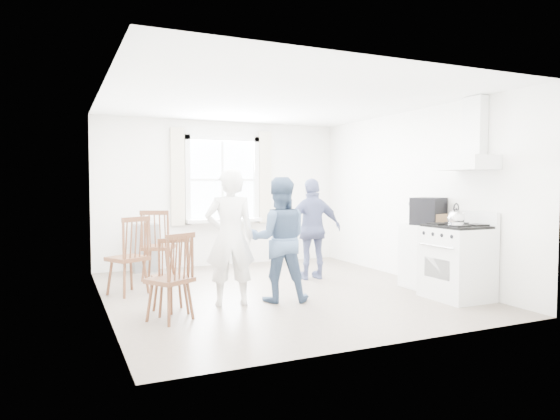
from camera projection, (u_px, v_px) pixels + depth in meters
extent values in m
cube|color=#7C6D5F|center=(278.00, 292.00, 6.85)|extent=(4.62, 5.12, 0.02)
cube|color=white|center=(222.00, 194.00, 9.07)|extent=(4.62, 0.04, 2.64)
cube|color=white|center=(392.00, 203.00, 4.48)|extent=(4.62, 0.04, 2.64)
cube|color=white|center=(101.00, 199.00, 5.85)|extent=(0.04, 5.12, 2.64)
cube|color=white|center=(412.00, 195.00, 7.71)|extent=(0.04, 5.12, 2.64)
cube|color=white|center=(278.00, 100.00, 6.71)|extent=(4.62, 5.12, 0.02)
cube|color=white|center=(222.00, 180.00, 9.03)|extent=(1.20, 0.02, 1.40)
cube|color=white|center=(222.00, 138.00, 8.96)|extent=(1.38, 0.09, 0.09)
cube|color=white|center=(223.00, 221.00, 9.04)|extent=(1.38, 0.09, 0.09)
cube|color=white|center=(187.00, 180.00, 8.74)|extent=(0.09, 0.09, 1.58)
cube|color=white|center=(256.00, 180.00, 9.27)|extent=(0.09, 0.09, 1.58)
cube|color=white|center=(224.00, 220.00, 8.97)|extent=(1.38, 0.24, 0.06)
cube|color=beige|center=(178.00, 177.00, 8.65)|extent=(0.24, 0.05, 1.70)
cube|color=beige|center=(265.00, 177.00, 9.32)|extent=(0.24, 0.05, 1.70)
cube|color=white|center=(465.00, 163.00, 6.35)|extent=(0.45, 0.76, 0.18)
cube|color=white|center=(475.00, 127.00, 6.39)|extent=(0.14, 0.30, 0.76)
cube|color=gray|center=(146.00, 248.00, 8.37)|extent=(0.40, 0.30, 0.80)
cube|color=silver|center=(457.00, 263.00, 6.37)|extent=(0.65, 0.76, 0.92)
cube|color=black|center=(457.00, 226.00, 6.35)|extent=(0.61, 0.72, 0.03)
cube|color=silver|center=(475.00, 219.00, 6.46)|extent=(0.06, 0.76, 0.20)
cylinder|color=silver|center=(436.00, 246.00, 6.22)|extent=(0.02, 0.61, 0.02)
sphere|color=silver|center=(456.00, 218.00, 6.14)|extent=(0.21, 0.21, 0.21)
cylinder|color=silver|center=(456.00, 223.00, 6.14)|extent=(0.19, 0.19, 0.04)
torus|color=black|center=(456.00, 208.00, 6.13)|extent=(0.13, 0.06, 0.13)
cube|color=white|center=(424.00, 256.00, 7.04)|extent=(0.50, 0.55, 0.90)
cube|color=black|center=(429.00, 218.00, 6.99)|extent=(0.54, 0.52, 0.20)
cube|color=black|center=(429.00, 204.00, 6.98)|extent=(0.54, 0.52, 0.18)
cube|color=olive|center=(440.00, 220.00, 6.83)|extent=(0.29, 0.24, 0.16)
cube|color=#4D2A19|center=(128.00, 258.00, 6.65)|extent=(0.60, 0.59, 0.05)
cube|color=#4D2A19|center=(136.00, 238.00, 6.52)|extent=(0.40, 0.26, 0.58)
cylinder|color=#4D2A19|center=(128.00, 277.00, 6.66)|extent=(0.04, 0.04, 0.46)
cube|color=#4D2A19|center=(171.00, 278.00, 5.69)|extent=(0.39, 0.37, 0.04)
cube|color=#4D2A19|center=(174.00, 259.00, 5.53)|extent=(0.36, 0.07, 0.48)
cylinder|color=#4D2A19|center=(171.00, 296.00, 5.70)|extent=(0.03, 0.03, 0.38)
cube|color=#4D2A19|center=(170.00, 280.00, 5.36)|extent=(0.55, 0.55, 0.05)
cube|color=#4D2A19|center=(181.00, 257.00, 5.25)|extent=(0.36, 0.26, 0.53)
cylinder|color=#4D2A19|center=(170.00, 301.00, 5.37)|extent=(0.04, 0.04, 0.42)
imported|color=white|center=(230.00, 238.00, 6.02)|extent=(0.71, 0.71, 1.65)
imported|color=#405676|center=(279.00, 239.00, 6.25)|extent=(0.96, 0.96, 1.56)
imported|color=navy|center=(313.00, 229.00, 7.71)|extent=(1.00, 1.00, 1.56)
imported|color=#35793B|center=(229.00, 210.00, 8.98)|extent=(0.23, 0.23, 0.32)
cube|color=#4D2A19|center=(158.00, 247.00, 7.69)|extent=(0.60, 0.59, 0.05)
cube|color=#4D2A19|center=(155.00, 230.00, 7.48)|extent=(0.43, 0.24, 0.59)
cylinder|color=#4D2A19|center=(158.00, 264.00, 7.70)|extent=(0.04, 0.04, 0.47)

